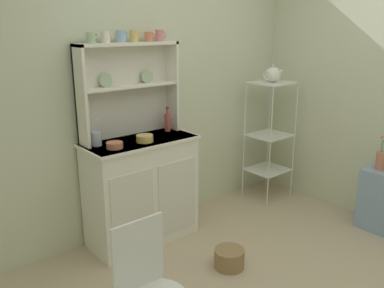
{
  "coord_description": "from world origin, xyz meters",
  "views": [
    {
      "loc": [
        -2.04,
        -1.35,
        1.81
      ],
      "look_at": [
        0.02,
        1.12,
        0.86
      ],
      "focal_mm": 37.86,
      "sensor_mm": 36.0,
      "label": 1
    }
  ],
  "objects_px": {
    "bowl_mixing_large": "(115,145)",
    "cup_sage_0": "(91,38)",
    "porcelain_teapot": "(273,75)",
    "flower_vase": "(382,159)",
    "utensil_jar": "(96,138)",
    "wire_chair": "(148,284)",
    "bakers_rack": "(270,129)",
    "hutch_cabinet": "(142,189)",
    "floor_basket": "(229,258)",
    "hutch_shelf_unit": "(127,84)",
    "jam_bottle": "(168,122)"
  },
  "relations": [
    {
      "from": "bowl_mixing_large",
      "to": "utensil_jar",
      "type": "xyz_separation_m",
      "value": [
        -0.07,
        0.15,
        0.04
      ]
    },
    {
      "from": "wire_chair",
      "to": "cup_sage_0",
      "type": "relative_size",
      "value": 10.27
    },
    {
      "from": "utensil_jar",
      "to": "porcelain_teapot",
      "type": "bearing_deg",
      "value": -5.18
    },
    {
      "from": "bakers_rack",
      "to": "cup_sage_0",
      "type": "distance_m",
      "value": 2.09
    },
    {
      "from": "jam_bottle",
      "to": "bowl_mixing_large",
      "type": "bearing_deg",
      "value": -165.6
    },
    {
      "from": "bakers_rack",
      "to": "flower_vase",
      "type": "relative_size",
      "value": 4.04
    },
    {
      "from": "bowl_mixing_large",
      "to": "jam_bottle",
      "type": "relative_size",
      "value": 0.59
    },
    {
      "from": "floor_basket",
      "to": "jam_bottle",
      "type": "height_order",
      "value": "jam_bottle"
    },
    {
      "from": "jam_bottle",
      "to": "wire_chair",
      "type": "bearing_deg",
      "value": -130.31
    },
    {
      "from": "bowl_mixing_large",
      "to": "jam_bottle",
      "type": "xyz_separation_m",
      "value": [
        0.62,
        0.16,
        0.06
      ]
    },
    {
      "from": "hutch_cabinet",
      "to": "jam_bottle",
      "type": "bearing_deg",
      "value": 13.96
    },
    {
      "from": "hutch_shelf_unit",
      "to": "hutch_cabinet",
      "type": "bearing_deg",
      "value": -90.0
    },
    {
      "from": "hutch_cabinet",
      "to": "bakers_rack",
      "type": "height_order",
      "value": "bakers_rack"
    },
    {
      "from": "floor_basket",
      "to": "flower_vase",
      "type": "relative_size",
      "value": 0.76
    },
    {
      "from": "cup_sage_0",
      "to": "bowl_mixing_large",
      "type": "distance_m",
      "value": 0.81
    },
    {
      "from": "hutch_shelf_unit",
      "to": "jam_bottle",
      "type": "xyz_separation_m",
      "value": [
        0.35,
        -0.08,
        -0.36
      ]
    },
    {
      "from": "wire_chair",
      "to": "cup_sage_0",
      "type": "distance_m",
      "value": 1.83
    },
    {
      "from": "floor_basket",
      "to": "flower_vase",
      "type": "xyz_separation_m",
      "value": [
        1.5,
        -0.39,
        0.58
      ]
    },
    {
      "from": "cup_sage_0",
      "to": "hutch_shelf_unit",
      "type": "bearing_deg",
      "value": 7.56
    },
    {
      "from": "utensil_jar",
      "to": "porcelain_teapot",
      "type": "height_order",
      "value": "porcelain_teapot"
    },
    {
      "from": "cup_sage_0",
      "to": "jam_bottle",
      "type": "height_order",
      "value": "cup_sage_0"
    },
    {
      "from": "bowl_mixing_large",
      "to": "cup_sage_0",
      "type": "bearing_deg",
      "value": 100.99
    },
    {
      "from": "wire_chair",
      "to": "flower_vase",
      "type": "relative_size",
      "value": 2.75
    },
    {
      "from": "hutch_cabinet",
      "to": "wire_chair",
      "type": "bearing_deg",
      "value": -121.71
    },
    {
      "from": "floor_basket",
      "to": "hutch_cabinet",
      "type": "bearing_deg",
      "value": 108.58
    },
    {
      "from": "wire_chair",
      "to": "porcelain_teapot",
      "type": "distance_m",
      "value": 2.65
    },
    {
      "from": "hutch_shelf_unit",
      "to": "flower_vase",
      "type": "height_order",
      "value": "hutch_shelf_unit"
    },
    {
      "from": "bowl_mixing_large",
      "to": "flower_vase",
      "type": "relative_size",
      "value": 0.41
    },
    {
      "from": "bakers_rack",
      "to": "jam_bottle",
      "type": "relative_size",
      "value": 5.8
    },
    {
      "from": "floor_basket",
      "to": "bowl_mixing_large",
      "type": "height_order",
      "value": "bowl_mixing_large"
    },
    {
      "from": "bakers_rack",
      "to": "hutch_shelf_unit",
      "type": "bearing_deg",
      "value": 170.54
    },
    {
      "from": "hutch_shelf_unit",
      "to": "wire_chair",
      "type": "xyz_separation_m",
      "value": [
        -0.73,
        -1.35,
        -0.83
      ]
    },
    {
      "from": "hutch_shelf_unit",
      "to": "bowl_mixing_large",
      "type": "distance_m",
      "value": 0.56
    },
    {
      "from": "hutch_shelf_unit",
      "to": "flower_vase",
      "type": "relative_size",
      "value": 2.84
    },
    {
      "from": "floor_basket",
      "to": "jam_bottle",
      "type": "xyz_separation_m",
      "value": [
        0.08,
        0.88,
        0.91
      ]
    },
    {
      "from": "bakers_rack",
      "to": "cup_sage_0",
      "type": "xyz_separation_m",
      "value": [
        -1.85,
        0.22,
        0.95
      ]
    },
    {
      "from": "wire_chair",
      "to": "hutch_cabinet",
      "type": "bearing_deg",
      "value": 56.75
    },
    {
      "from": "porcelain_teapot",
      "to": "flower_vase",
      "type": "relative_size",
      "value": 0.79
    },
    {
      "from": "floor_basket",
      "to": "bowl_mixing_large",
      "type": "xyz_separation_m",
      "value": [
        -0.54,
        0.72,
        0.85
      ]
    },
    {
      "from": "cup_sage_0",
      "to": "utensil_jar",
      "type": "relative_size",
      "value": 0.34
    },
    {
      "from": "hutch_cabinet",
      "to": "cup_sage_0",
      "type": "xyz_separation_m",
      "value": [
        -0.31,
        0.12,
        1.25
      ]
    },
    {
      "from": "utensil_jar",
      "to": "porcelain_teapot",
      "type": "xyz_separation_m",
      "value": [
        1.89,
        -0.17,
        0.37
      ]
    },
    {
      "from": "hutch_cabinet",
      "to": "jam_bottle",
      "type": "relative_size",
      "value": 4.39
    },
    {
      "from": "bowl_mixing_large",
      "to": "hutch_shelf_unit",
      "type": "bearing_deg",
      "value": 40.84
    },
    {
      "from": "hutch_shelf_unit",
      "to": "cup_sage_0",
      "type": "relative_size",
      "value": 10.6
    },
    {
      "from": "hutch_cabinet",
      "to": "wire_chair",
      "type": "relative_size",
      "value": 1.11
    },
    {
      "from": "cup_sage_0",
      "to": "porcelain_teapot",
      "type": "relative_size",
      "value": 0.34
    },
    {
      "from": "bakers_rack",
      "to": "porcelain_teapot",
      "type": "height_order",
      "value": "porcelain_teapot"
    },
    {
      "from": "hutch_cabinet",
      "to": "bowl_mixing_large",
      "type": "bearing_deg",
      "value": -165.03
    },
    {
      "from": "hutch_cabinet",
      "to": "bakers_rack",
      "type": "distance_m",
      "value": 1.57
    }
  ]
}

